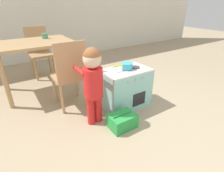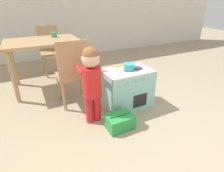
% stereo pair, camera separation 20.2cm
% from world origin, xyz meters
% --- Properties ---
extents(ground_plane, '(16.00, 16.00, 0.00)m').
position_xyz_m(ground_plane, '(0.00, 0.00, 0.00)').
color(ground_plane, tan).
extents(wall_back, '(10.00, 0.06, 2.60)m').
position_xyz_m(wall_back, '(0.00, 3.71, 1.30)').
color(wall_back, silver).
rests_on(wall_back, ground_plane).
extents(play_kitchen, '(0.60, 0.39, 0.51)m').
position_xyz_m(play_kitchen, '(0.23, 0.99, 0.25)').
color(play_kitchen, '#8CD1CC').
rests_on(play_kitchen, ground_plane).
extents(toy_pot, '(0.27, 0.14, 0.07)m').
position_xyz_m(toy_pot, '(0.24, 0.99, 0.56)').
color(toy_pot, '#38B2D6').
rests_on(toy_pot, play_kitchen).
extents(child_figure, '(0.23, 0.36, 0.87)m').
position_xyz_m(child_figure, '(-0.28, 0.89, 0.55)').
color(child_figure, red).
rests_on(child_figure, ground_plane).
extents(toy_basket, '(0.29, 0.21, 0.18)m').
position_xyz_m(toy_basket, '(-0.07, 0.64, 0.08)').
color(toy_basket, green).
rests_on(toy_basket, ground_plane).
extents(dining_table, '(1.03, 0.75, 0.76)m').
position_xyz_m(dining_table, '(-0.60, 2.06, 0.64)').
color(dining_table, tan).
rests_on(dining_table, ground_plane).
extents(dining_chair_near, '(0.37, 0.37, 0.88)m').
position_xyz_m(dining_chair_near, '(-0.37, 1.33, 0.46)').
color(dining_chair_near, tan).
rests_on(dining_chair_near, ground_plane).
extents(dining_chair_far, '(0.37, 0.37, 0.88)m').
position_xyz_m(dining_chair_far, '(-0.42, 2.71, 0.46)').
color(dining_chair_far, tan).
rests_on(dining_chair_far, ground_plane).
extents(cup_on_table, '(0.09, 0.09, 0.08)m').
position_xyz_m(cup_on_table, '(-0.39, 2.23, 0.79)').
color(cup_on_table, '#478E66').
rests_on(cup_on_table, dining_table).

